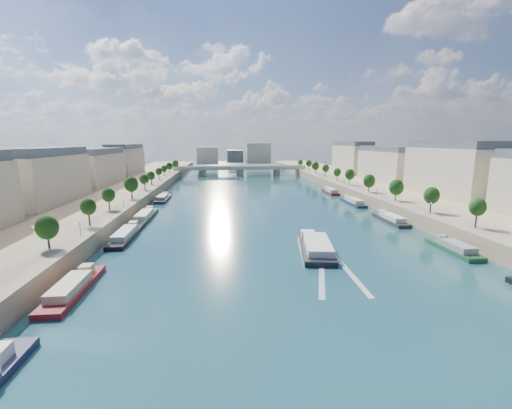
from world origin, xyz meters
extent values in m
plane|color=#0C2E36|center=(0.00, 100.00, 0.00)|extent=(700.00, 700.00, 0.00)
cube|color=#9E8460|center=(-72.00, 100.00, 2.50)|extent=(44.00, 520.00, 5.00)
cube|color=#9E8460|center=(72.00, 100.00, 2.50)|extent=(44.00, 520.00, 5.00)
cube|color=gray|center=(-57.00, 100.00, 5.05)|extent=(14.00, 520.00, 0.10)
cube|color=gray|center=(57.00, 100.00, 5.05)|extent=(14.00, 520.00, 0.10)
cylinder|color=#382B1E|center=(-55.00, 18.00, 6.91)|extent=(0.50, 0.50, 3.82)
ellipsoid|color=black|center=(-55.00, 18.00, 10.50)|extent=(4.80, 4.80, 5.52)
cylinder|color=#382B1E|center=(-55.00, 42.00, 6.91)|extent=(0.50, 0.50, 3.82)
ellipsoid|color=black|center=(-55.00, 42.00, 10.50)|extent=(4.80, 4.80, 5.52)
cylinder|color=#382B1E|center=(-55.00, 66.00, 6.91)|extent=(0.50, 0.50, 3.82)
ellipsoid|color=black|center=(-55.00, 66.00, 10.50)|extent=(4.80, 4.80, 5.52)
cylinder|color=#382B1E|center=(-55.00, 90.00, 6.91)|extent=(0.50, 0.50, 3.82)
ellipsoid|color=black|center=(-55.00, 90.00, 10.50)|extent=(4.80, 4.80, 5.52)
cylinder|color=#382B1E|center=(-55.00, 114.00, 6.91)|extent=(0.50, 0.50, 3.82)
ellipsoid|color=black|center=(-55.00, 114.00, 10.50)|extent=(4.80, 4.80, 5.52)
cylinder|color=#382B1E|center=(-55.00, 138.00, 6.91)|extent=(0.50, 0.50, 3.82)
ellipsoid|color=black|center=(-55.00, 138.00, 10.50)|extent=(4.80, 4.80, 5.52)
cylinder|color=#382B1E|center=(-55.00, 162.00, 6.91)|extent=(0.50, 0.50, 3.82)
ellipsoid|color=black|center=(-55.00, 162.00, 10.50)|extent=(4.80, 4.80, 5.52)
cylinder|color=#382B1E|center=(-55.00, 186.00, 6.91)|extent=(0.50, 0.50, 3.82)
ellipsoid|color=black|center=(-55.00, 186.00, 10.50)|extent=(4.80, 4.80, 5.52)
cylinder|color=#382B1E|center=(-55.00, 210.00, 6.91)|extent=(0.50, 0.50, 3.82)
ellipsoid|color=black|center=(-55.00, 210.00, 10.50)|extent=(4.80, 4.80, 5.52)
cylinder|color=#382B1E|center=(-55.00, 234.00, 6.91)|extent=(0.50, 0.50, 3.82)
ellipsoid|color=black|center=(-55.00, 234.00, 10.50)|extent=(4.80, 4.80, 5.52)
cylinder|color=#382B1E|center=(55.00, 26.00, 6.91)|extent=(0.50, 0.50, 3.82)
ellipsoid|color=black|center=(55.00, 26.00, 10.50)|extent=(4.80, 4.80, 5.52)
cylinder|color=#382B1E|center=(55.00, 50.00, 6.91)|extent=(0.50, 0.50, 3.82)
ellipsoid|color=black|center=(55.00, 50.00, 10.50)|extent=(4.80, 4.80, 5.52)
cylinder|color=#382B1E|center=(55.00, 74.00, 6.91)|extent=(0.50, 0.50, 3.82)
ellipsoid|color=black|center=(55.00, 74.00, 10.50)|extent=(4.80, 4.80, 5.52)
cylinder|color=#382B1E|center=(55.00, 98.00, 6.91)|extent=(0.50, 0.50, 3.82)
ellipsoid|color=black|center=(55.00, 98.00, 10.50)|extent=(4.80, 4.80, 5.52)
cylinder|color=#382B1E|center=(55.00, 122.00, 6.91)|extent=(0.50, 0.50, 3.82)
ellipsoid|color=black|center=(55.00, 122.00, 10.50)|extent=(4.80, 4.80, 5.52)
cylinder|color=#382B1E|center=(55.00, 146.00, 6.91)|extent=(0.50, 0.50, 3.82)
ellipsoid|color=black|center=(55.00, 146.00, 10.50)|extent=(4.80, 4.80, 5.52)
cylinder|color=#382B1E|center=(55.00, 170.00, 6.91)|extent=(0.50, 0.50, 3.82)
ellipsoid|color=black|center=(55.00, 170.00, 10.50)|extent=(4.80, 4.80, 5.52)
cylinder|color=#382B1E|center=(55.00, 194.00, 6.91)|extent=(0.50, 0.50, 3.82)
ellipsoid|color=black|center=(55.00, 194.00, 10.50)|extent=(4.80, 4.80, 5.52)
cylinder|color=#382B1E|center=(55.00, 218.00, 6.91)|extent=(0.50, 0.50, 3.82)
ellipsoid|color=black|center=(55.00, 218.00, 10.50)|extent=(4.80, 4.80, 5.52)
cylinder|color=#382B1E|center=(55.00, 242.00, 6.91)|extent=(0.50, 0.50, 3.82)
ellipsoid|color=black|center=(55.00, 242.00, 10.50)|extent=(4.80, 4.80, 5.52)
cylinder|color=black|center=(-52.50, 30.00, 7.00)|extent=(0.14, 0.14, 4.00)
sphere|color=#FFE5B2|center=(-52.50, 30.00, 9.10)|extent=(0.36, 0.36, 0.36)
cylinder|color=black|center=(-52.50, 70.00, 7.00)|extent=(0.14, 0.14, 4.00)
sphere|color=#FFE5B2|center=(-52.50, 70.00, 9.10)|extent=(0.36, 0.36, 0.36)
cylinder|color=black|center=(-52.50, 110.00, 7.00)|extent=(0.14, 0.14, 4.00)
sphere|color=#FFE5B2|center=(-52.50, 110.00, 9.10)|extent=(0.36, 0.36, 0.36)
cylinder|color=black|center=(-52.50, 150.00, 7.00)|extent=(0.14, 0.14, 4.00)
sphere|color=#FFE5B2|center=(-52.50, 150.00, 9.10)|extent=(0.36, 0.36, 0.36)
cylinder|color=black|center=(-52.50, 190.00, 7.00)|extent=(0.14, 0.14, 4.00)
sphere|color=#FFE5B2|center=(-52.50, 190.00, 9.10)|extent=(0.36, 0.36, 0.36)
cylinder|color=black|center=(52.50, 45.00, 7.00)|extent=(0.14, 0.14, 4.00)
sphere|color=#FFE5B2|center=(52.50, 45.00, 9.10)|extent=(0.36, 0.36, 0.36)
cylinder|color=black|center=(52.50, 85.00, 7.00)|extent=(0.14, 0.14, 4.00)
sphere|color=#FFE5B2|center=(52.50, 85.00, 9.10)|extent=(0.36, 0.36, 0.36)
cylinder|color=black|center=(52.50, 125.00, 7.00)|extent=(0.14, 0.14, 4.00)
sphere|color=#FFE5B2|center=(52.50, 125.00, 9.10)|extent=(0.36, 0.36, 0.36)
cylinder|color=black|center=(52.50, 165.00, 7.00)|extent=(0.14, 0.14, 4.00)
sphere|color=#FFE5B2|center=(52.50, 165.00, 9.10)|extent=(0.36, 0.36, 0.36)
cylinder|color=black|center=(52.50, 205.00, 7.00)|extent=(0.14, 0.14, 4.00)
sphere|color=#FFE5B2|center=(52.50, 205.00, 9.10)|extent=(0.36, 0.36, 0.36)
cube|color=beige|center=(-85.00, 83.00, 15.00)|extent=(16.00, 52.00, 20.00)
cube|color=#474C54|center=(-85.00, 83.00, 26.60)|extent=(14.72, 50.44, 3.20)
cube|color=beige|center=(-85.00, 141.00, 15.00)|extent=(16.00, 52.00, 20.00)
cube|color=#474C54|center=(-85.00, 141.00, 26.60)|extent=(14.72, 50.44, 3.20)
cube|color=beige|center=(-85.00, 199.00, 15.00)|extent=(16.00, 52.00, 20.00)
cube|color=#474C54|center=(-85.00, 199.00, 26.60)|extent=(14.72, 50.44, 3.20)
cube|color=beige|center=(85.00, 83.00, 15.00)|extent=(16.00, 52.00, 20.00)
cube|color=#474C54|center=(85.00, 83.00, 26.60)|extent=(14.72, 50.44, 3.20)
cube|color=beige|center=(85.00, 141.00, 15.00)|extent=(16.00, 52.00, 20.00)
cube|color=#474C54|center=(85.00, 141.00, 26.60)|extent=(14.72, 50.44, 3.20)
cube|color=beige|center=(85.00, 199.00, 15.00)|extent=(16.00, 52.00, 20.00)
cube|color=#474C54|center=(85.00, 199.00, 26.60)|extent=(14.72, 50.44, 3.20)
cube|color=beige|center=(-30.00, 310.00, 14.00)|extent=(22.00, 18.00, 18.00)
cube|color=beige|center=(25.00, 320.00, 16.00)|extent=(26.00, 20.00, 22.00)
cube|color=#474C54|center=(0.00, 335.00, 12.00)|extent=(18.00, 16.00, 14.00)
cube|color=#C1B79E|center=(0.00, 234.83, 6.20)|extent=(112.00, 11.00, 2.20)
cube|color=#C1B79E|center=(0.00, 229.83, 7.70)|extent=(112.00, 0.80, 0.90)
cube|color=#C1B79E|center=(0.00, 239.83, 7.70)|extent=(112.00, 0.80, 0.90)
cylinder|color=#C1B79E|center=(-32.00, 234.83, 2.50)|extent=(6.40, 6.40, 5.00)
cylinder|color=#C1B79E|center=(0.00, 234.83, 2.50)|extent=(6.40, 6.40, 5.00)
cylinder|color=#C1B79E|center=(32.00, 234.83, 2.50)|extent=(6.40, 6.40, 5.00)
cube|color=#C1B79E|center=(-52.00, 234.83, 2.50)|extent=(6.00, 12.00, 5.00)
cube|color=#C1B79E|center=(52.00, 234.83, 2.50)|extent=(6.00, 12.00, 5.00)
cube|color=black|center=(8.99, 28.25, 0.38)|extent=(12.16, 28.32, 1.96)
cube|color=silver|center=(8.99, 26.06, 2.24)|extent=(9.22, 18.62, 1.76)
cube|color=silver|center=(8.99, 36.48, 2.26)|extent=(4.40, 3.88, 1.80)
cube|color=silver|center=(5.79, 11.25, 0.02)|extent=(8.45, 25.29, 0.04)
cube|color=silver|center=(12.19, 11.25, 0.02)|extent=(2.25, 26.03, 0.04)
cube|color=maroon|center=(-45.50, 7.16, 0.30)|extent=(5.00, 22.55, 1.80)
cube|color=#C6B894|center=(-45.50, 5.35, 2.00)|extent=(4.10, 12.40, 1.60)
cube|color=#C6B894|center=(-45.50, 13.92, 2.10)|extent=(2.50, 2.71, 1.80)
cube|color=black|center=(-45.50, 46.10, 0.30)|extent=(5.00, 27.78, 1.80)
cube|color=silver|center=(-45.50, 43.88, 2.00)|extent=(4.10, 15.28, 1.60)
cube|color=silver|center=(-45.50, 54.43, 2.10)|extent=(2.50, 3.33, 1.80)
cube|color=#163726|center=(-45.50, 72.71, 0.30)|extent=(5.00, 27.42, 1.80)
cube|color=beige|center=(-45.50, 70.52, 2.00)|extent=(4.10, 15.08, 1.60)
cube|color=beige|center=(-45.50, 80.94, 2.10)|extent=(2.50, 3.29, 1.80)
cube|color=black|center=(-45.50, 113.90, 0.30)|extent=(5.00, 23.47, 1.80)
cube|color=#93929A|center=(-45.50, 112.02, 2.00)|extent=(4.10, 12.91, 1.60)
cube|color=#93929A|center=(-45.50, 120.94, 2.10)|extent=(2.50, 2.82, 1.80)
cube|color=#1C482C|center=(45.50, 22.87, 0.30)|extent=(5.00, 18.20, 1.80)
cube|color=gray|center=(45.50, 21.42, 2.00)|extent=(4.10, 10.01, 1.60)
cube|color=gray|center=(45.50, 28.33, 2.10)|extent=(2.50, 2.18, 1.80)
cube|color=#252527|center=(45.50, 57.66, 0.30)|extent=(5.00, 21.17, 1.80)
cube|color=silver|center=(45.50, 55.97, 2.00)|extent=(4.10, 11.64, 1.60)
cube|color=silver|center=(45.50, 64.01, 2.10)|extent=(2.50, 2.54, 1.80)
cube|color=#1C263D|center=(45.50, 94.18, 0.30)|extent=(5.00, 23.08, 1.80)
cube|color=beige|center=(45.50, 92.33, 2.00)|extent=(4.10, 12.69, 1.60)
cube|color=beige|center=(45.50, 101.10, 2.10)|extent=(2.50, 2.77, 1.80)
cube|color=maroon|center=(45.50, 127.95, 0.30)|extent=(5.00, 19.18, 1.80)
cube|color=silver|center=(45.50, 126.42, 2.00)|extent=(4.10, 10.55, 1.60)
cube|color=silver|center=(45.50, 133.70, 2.10)|extent=(2.50, 2.30, 1.80)
camera|label=1|loc=(-16.21, -59.24, 29.23)|focal=24.00mm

